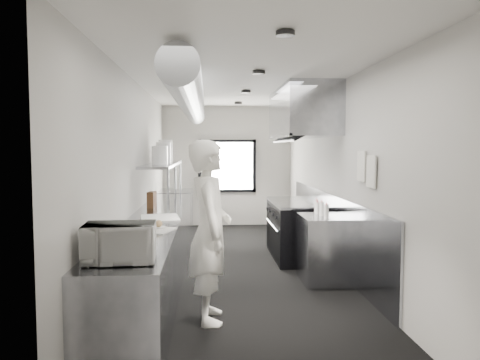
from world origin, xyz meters
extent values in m
cube|color=black|center=(0.00, 0.00, 0.00)|extent=(3.00, 8.00, 0.01)
cube|color=silver|center=(0.00, 0.00, 2.80)|extent=(3.00, 8.00, 0.01)
cube|color=#B7B4AD|center=(0.00, 4.00, 1.40)|extent=(3.00, 0.02, 2.80)
cube|color=#B7B4AD|center=(0.00, -4.00, 1.40)|extent=(3.00, 0.02, 2.80)
cube|color=#B7B4AD|center=(-1.50, 0.00, 1.40)|extent=(0.02, 8.00, 2.80)
cube|color=#B7B4AD|center=(1.50, 0.00, 1.40)|extent=(0.02, 8.00, 2.80)
cube|color=gray|center=(1.48, 0.30, 0.55)|extent=(0.03, 5.50, 1.10)
cylinder|color=gray|center=(-0.70, 0.40, 2.55)|extent=(0.40, 6.40, 0.40)
cube|color=white|center=(0.00, 3.96, 1.40)|extent=(1.20, 0.03, 1.10)
cube|color=black|center=(0.00, 3.98, 1.98)|extent=(1.36, 0.03, 0.08)
cube|color=black|center=(0.00, 3.98, 0.82)|extent=(1.36, 0.03, 0.08)
cube|color=black|center=(-0.64, 3.98, 1.40)|extent=(0.08, 0.03, 1.25)
cube|color=black|center=(0.64, 3.98, 1.40)|extent=(0.08, 0.03, 1.25)
cube|color=gray|center=(1.10, 0.70, 2.40)|extent=(0.80, 2.20, 0.80)
cube|color=gray|center=(0.72, 0.70, 2.01)|extent=(0.05, 2.20, 0.05)
cube|color=black|center=(1.02, 0.70, 2.06)|extent=(0.50, 2.10, 0.28)
cube|color=gray|center=(-1.15, -0.50, 0.45)|extent=(0.70, 6.00, 0.90)
cube|color=gray|center=(-1.20, 1.00, 1.55)|extent=(0.45, 3.00, 0.04)
cylinder|color=gray|center=(-1.00, -0.40, 1.22)|extent=(0.04, 0.04, 0.66)
cylinder|color=gray|center=(-1.00, 1.00, 1.22)|extent=(0.04, 0.04, 0.66)
cylinder|color=gray|center=(-1.00, 2.40, 1.22)|extent=(0.04, 0.04, 0.66)
cube|color=black|center=(1.05, 0.70, 0.45)|extent=(0.85, 1.60, 0.90)
cube|color=gray|center=(1.05, 0.70, 0.92)|extent=(0.85, 1.60, 0.04)
cube|color=gray|center=(0.64, 0.70, 0.45)|extent=(0.03, 1.55, 0.80)
cylinder|color=gray|center=(0.61, 0.70, 0.55)|extent=(0.03, 1.30, 0.03)
cube|color=gray|center=(1.15, -0.70, 0.45)|extent=(0.65, 0.80, 0.90)
cube|color=gray|center=(-1.15, 3.20, 0.45)|extent=(0.70, 1.20, 0.90)
cube|color=silver|center=(1.47, -1.20, 1.60)|extent=(0.02, 0.28, 0.38)
cube|color=silver|center=(1.47, -1.55, 1.55)|extent=(0.02, 0.28, 0.38)
imported|color=white|center=(-0.43, -2.03, 0.96)|extent=(0.49, 0.72, 1.91)
imported|color=silver|center=(-1.16, -3.08, 1.06)|extent=(0.55, 0.43, 0.32)
cylinder|color=beige|center=(-1.26, -2.66, 0.95)|extent=(0.16, 0.16, 0.09)
cylinder|color=beige|center=(-1.32, -2.43, 0.95)|extent=(0.16, 0.16, 0.09)
cube|color=white|center=(-1.02, -1.67, 0.91)|extent=(0.45, 0.50, 0.01)
cylinder|color=silver|center=(-1.01, -1.53, 0.91)|extent=(0.24, 0.24, 0.02)
sphere|color=tan|center=(-1.01, -1.53, 0.96)|extent=(0.08, 0.08, 0.08)
cube|color=white|center=(-1.07, -0.79, 0.91)|extent=(0.58, 0.71, 0.02)
cube|color=#4E2B1B|center=(-1.31, 0.34, 1.02)|extent=(0.13, 0.24, 0.25)
cylinder|color=silver|center=(-1.18, 0.31, 1.71)|extent=(0.25, 0.25, 0.28)
cylinder|color=silver|center=(-1.22, 0.85, 1.72)|extent=(0.30, 0.30, 0.29)
cylinder|color=silver|center=(-1.21, 1.23, 1.75)|extent=(0.32, 0.32, 0.36)
cylinder|color=silver|center=(-1.22, 1.77, 1.77)|extent=(0.30, 0.30, 0.40)
cylinder|color=white|center=(1.09, -0.98, 1.00)|extent=(0.08, 0.08, 0.19)
cylinder|color=white|center=(1.12, -0.87, 0.99)|extent=(0.07, 0.07, 0.18)
cylinder|color=white|center=(1.10, -0.68, 1.00)|extent=(0.07, 0.07, 0.19)
cylinder|color=white|center=(1.08, -0.51, 0.98)|extent=(0.06, 0.06, 0.17)
cylinder|color=white|center=(1.10, -0.38, 0.99)|extent=(0.07, 0.07, 0.18)
camera|label=1|loc=(-0.44, -6.86, 1.83)|focal=34.67mm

